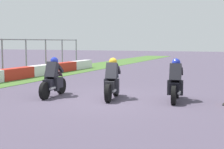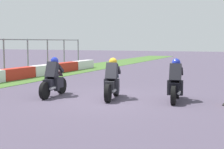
% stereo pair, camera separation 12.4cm
% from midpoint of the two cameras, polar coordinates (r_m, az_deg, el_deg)
% --- Properties ---
extents(ground_plane, '(120.00, 120.00, 0.00)m').
position_cam_midpoint_polar(ground_plane, '(12.16, -1.02, -4.25)').
color(ground_plane, '#4C4255').
extents(rider_lane_a, '(2.04, 0.58, 1.51)m').
position_cam_midpoint_polar(rider_lane_a, '(11.85, 10.57, -1.57)').
color(rider_lane_a, black).
rests_on(rider_lane_a, ground_plane).
extents(rider_lane_b, '(2.03, 0.62, 1.51)m').
position_cam_midpoint_polar(rider_lane_b, '(12.09, -0.24, -1.33)').
color(rider_lane_b, black).
rests_on(rider_lane_b, ground_plane).
extents(rider_lane_c, '(2.04, 0.57, 1.51)m').
position_cam_midpoint_polar(rider_lane_c, '(12.86, -10.34, -1.00)').
color(rider_lane_c, black).
rests_on(rider_lane_c, ground_plane).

